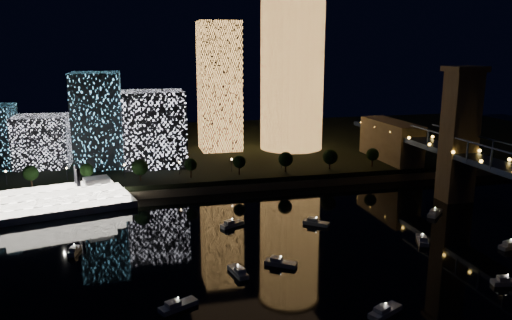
{
  "coord_description": "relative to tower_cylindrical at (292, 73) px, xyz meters",
  "views": [
    {
      "loc": [
        -50.99,
        -108.06,
        56.54
      ],
      "look_at": [
        -10.99,
        55.0,
        18.52
      ],
      "focal_mm": 35.0,
      "sensor_mm": 36.0,
      "label": 1
    }
  ],
  "objects": [
    {
      "name": "midrise_blocks",
      "position": [
        -99.07,
        -16.56,
        -22.13
      ],
      "size": [
        92.62,
        33.86,
        41.05
      ],
      "color": "white",
      "rests_on": "far_bank"
    },
    {
      "name": "street_lamps",
      "position": [
        -61.95,
        -42.83,
        -34.67
      ],
      "size": [
        132.7,
        0.7,
        5.65
      ],
      "color": "black",
      "rests_on": "far_bank"
    },
    {
      "name": "tower_cylindrical",
      "position": [
        0.0,
        0.0,
        0.0
      ],
      "size": [
        34.0,
        34.0,
        77.13
      ],
      "color": "#EB9E4B",
      "rests_on": "far_bank"
    },
    {
      "name": "riverboat",
      "position": [
        -107.99,
        -68.81,
        -39.46
      ],
      "size": [
        55.69,
        23.7,
        16.48
      ],
      "color": "silver",
      "rests_on": "ground"
    },
    {
      "name": "motorboats",
      "position": [
        -28.79,
        -127.62,
        -42.87
      ],
      "size": [
        127.55,
        72.14,
        2.78
      ],
      "color": "silver",
      "rests_on": "ground"
    },
    {
      "name": "ground",
      "position": [
        -27.95,
        -136.83,
        -43.69
      ],
      "size": [
        520.0,
        520.0,
        0.0
      ],
      "primitive_type": "plane",
      "color": "black",
      "rests_on": "ground"
    },
    {
      "name": "seawall",
      "position": [
        -27.95,
        -54.83,
        -42.19
      ],
      "size": [
        420.0,
        6.0,
        3.0
      ],
      "primitive_type": "cube",
      "color": "#6B5E4C",
      "rests_on": "ground"
    },
    {
      "name": "far_bank",
      "position": [
        -27.95,
        23.17,
        -41.19
      ],
      "size": [
        420.0,
        160.0,
        5.0
      ],
      "primitive_type": "cube",
      "color": "black",
      "rests_on": "ground"
    },
    {
      "name": "esplanade_trees",
      "position": [
        -59.31,
        -48.83,
        -33.22
      ],
      "size": [
        166.11,
        6.63,
        8.82
      ],
      "color": "black",
      "rests_on": "far_bank"
    },
    {
      "name": "tower_rectangular",
      "position": [
        -36.48,
        6.08,
        -6.58
      ],
      "size": [
        20.18,
        20.18,
        64.21
      ],
      "primitive_type": "cube",
      "color": "#EB9E4B",
      "rests_on": "far_bank"
    }
  ]
}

